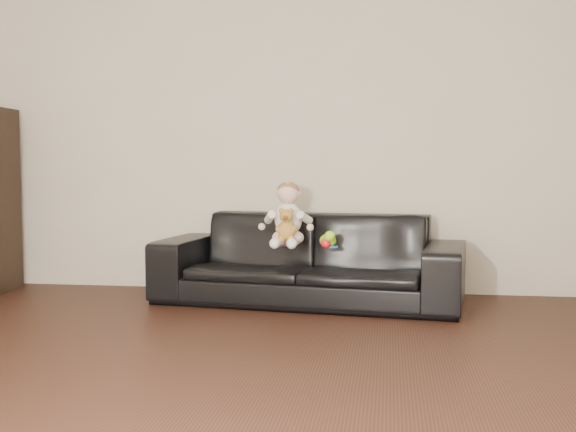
# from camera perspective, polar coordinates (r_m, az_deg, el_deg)

# --- Properties ---
(floor) EXTENTS (5.50, 5.50, 0.00)m
(floor) POSITION_cam_1_polar(r_m,az_deg,el_deg) (3.30, -8.46, -14.00)
(floor) COLOR black
(floor) RESTS_ON ground
(wall_back) EXTENTS (5.00, 0.00, 5.00)m
(wall_back) POSITION_cam_1_polar(r_m,az_deg,el_deg) (5.83, -0.87, 6.85)
(wall_back) COLOR beige
(wall_back) RESTS_ON ground
(sofa) EXTENTS (2.32, 1.16, 0.65)m
(sofa) POSITION_cam_1_polar(r_m,az_deg,el_deg) (5.33, 1.66, -3.39)
(sofa) COLOR black
(sofa) RESTS_ON floor
(baby) EXTENTS (0.31, 0.39, 0.47)m
(baby) POSITION_cam_1_polar(r_m,az_deg,el_deg) (5.20, -0.02, -0.16)
(baby) COLOR #F7D1D1
(baby) RESTS_ON sofa
(teddy_bear) EXTENTS (0.13, 0.13, 0.23)m
(teddy_bear) POSITION_cam_1_polar(r_m,az_deg,el_deg) (5.06, -0.13, -0.73)
(teddy_bear) COLOR #A77A2F
(teddy_bear) RESTS_ON sofa
(toy_green) EXTENTS (0.16, 0.17, 0.10)m
(toy_green) POSITION_cam_1_polar(r_m,az_deg,el_deg) (5.14, 3.17, -1.96)
(toy_green) COLOR #95E91B
(toy_green) RESTS_ON sofa
(toy_rattle) EXTENTS (0.08, 0.08, 0.08)m
(toy_rattle) POSITION_cam_1_polar(r_m,az_deg,el_deg) (5.10, 3.02, -2.15)
(toy_rattle) COLOR red
(toy_rattle) RESTS_ON sofa
(toy_blue_disc) EXTENTS (0.11, 0.11, 0.01)m
(toy_blue_disc) POSITION_cam_1_polar(r_m,az_deg,el_deg) (5.16, 3.46, -2.42)
(toy_blue_disc) COLOR blue
(toy_blue_disc) RESTS_ON sofa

